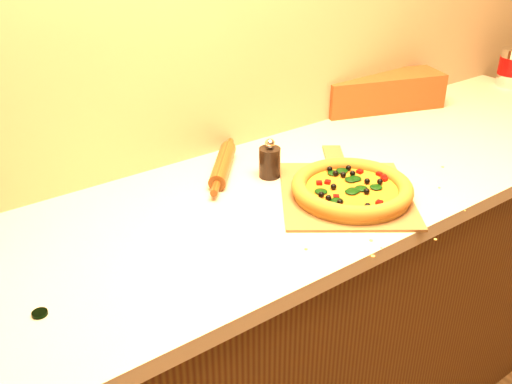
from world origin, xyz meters
The scene contains 8 objects.
cabinet centered at (0.00, 1.43, 0.43)m, with size 2.80×0.65×0.86m, color #411F0E.
countertop centered at (0.00, 1.43, 0.88)m, with size 2.84×0.68×0.04m, color #BCAB93.
pizza_peel centered at (0.19, 1.33, 0.90)m, with size 0.48×0.51×0.01m.
pizza centered at (0.18, 1.29, 0.93)m, with size 0.31×0.31×0.04m.
bottle_cap centered at (-0.61, 1.31, 0.90)m, with size 0.03×0.03×0.01m, color black.
pepper_grinder centered at (0.09, 1.52, 0.95)m, with size 0.06×0.06×0.11m.
rolling_pin centered at (0.00, 1.62, 0.92)m, with size 0.24×0.27×0.05m.
bread_bag centered at (0.75, 1.73, 0.96)m, with size 0.44×0.14×0.12m, color maroon.
Camera 1 is at (-0.78, 0.41, 1.60)m, focal length 40.00 mm.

